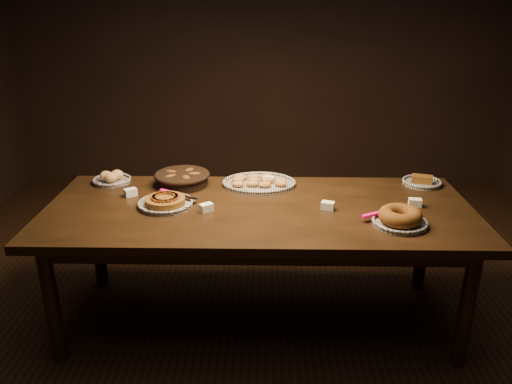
{
  "coord_description": "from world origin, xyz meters",
  "views": [
    {
      "loc": [
        0.03,
        -2.58,
        1.85
      ],
      "look_at": [
        -0.02,
        0.05,
        0.82
      ],
      "focal_mm": 35.0,
      "sensor_mm": 36.0,
      "label": 1
    }
  ],
  "objects_px": {
    "buffet_table": "(259,219)",
    "bundt_cake_plate": "(400,218)",
    "madeleine_platter": "(259,182)",
    "apple_tart_plate": "(166,202)"
  },
  "relations": [
    {
      "from": "buffet_table",
      "to": "bundt_cake_plate",
      "type": "distance_m",
      "value": 0.77
    },
    {
      "from": "apple_tart_plate",
      "to": "bundt_cake_plate",
      "type": "xyz_separation_m",
      "value": [
        1.26,
        -0.23,
        0.02
      ]
    },
    {
      "from": "buffet_table",
      "to": "bundt_cake_plate",
      "type": "bearing_deg",
      "value": -16.85
    },
    {
      "from": "apple_tart_plate",
      "to": "bundt_cake_plate",
      "type": "height_order",
      "value": "bundt_cake_plate"
    },
    {
      "from": "madeleine_platter",
      "to": "buffet_table",
      "type": "bearing_deg",
      "value": -79.0
    },
    {
      "from": "bundt_cake_plate",
      "to": "buffet_table",
      "type": "bearing_deg",
      "value": 165.94
    },
    {
      "from": "madeleine_platter",
      "to": "bundt_cake_plate",
      "type": "height_order",
      "value": "bundt_cake_plate"
    },
    {
      "from": "buffet_table",
      "to": "madeleine_platter",
      "type": "distance_m",
      "value": 0.36
    },
    {
      "from": "buffet_table",
      "to": "apple_tart_plate",
      "type": "xyz_separation_m",
      "value": [
        -0.53,
        0.01,
        0.1
      ]
    },
    {
      "from": "apple_tart_plate",
      "to": "bundt_cake_plate",
      "type": "relative_size",
      "value": 1.0
    }
  ]
}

